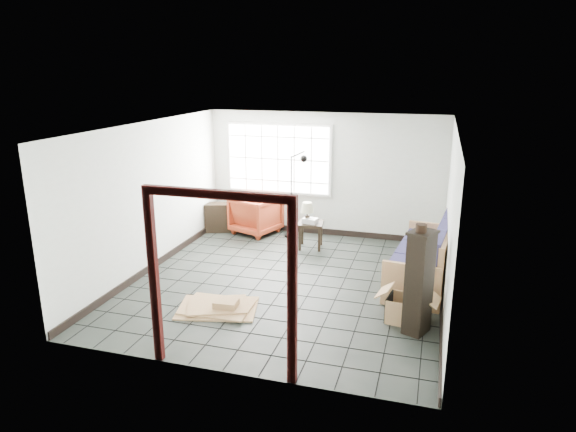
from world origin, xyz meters
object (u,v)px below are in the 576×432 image
(tall_shelf, at_px, (419,282))
(armchair, at_px, (256,213))
(futon_sofa, at_px, (427,261))
(side_table, at_px, (311,227))

(tall_shelf, bearing_deg, armchair, 158.93)
(futon_sofa, xyz_separation_m, armchair, (-3.64, 1.70, 0.08))
(side_table, xyz_separation_m, tall_shelf, (2.20, -2.91, 0.30))
(armchair, relative_size, tall_shelf, 0.63)
(futon_sofa, distance_m, tall_shelf, 1.85)
(futon_sofa, bearing_deg, tall_shelf, -85.83)
(side_table, relative_size, tall_shelf, 0.37)
(armchair, xyz_separation_m, side_table, (1.37, -0.60, -0.02))
(futon_sofa, distance_m, side_table, 2.52)
(side_table, bearing_deg, armchair, 156.13)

